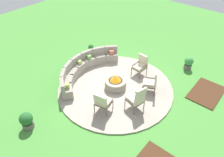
{
  "coord_description": "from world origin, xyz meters",
  "views": [
    {
      "loc": [
        -5.64,
        -4.5,
        6.35
      ],
      "look_at": [
        0.0,
        0.2,
        0.45
      ],
      "focal_mm": 34.26,
      "sensor_mm": 36.0,
      "label": 1
    }
  ],
  "objects_px": {
    "potted_plant_1": "(189,63)",
    "potted_plant_2": "(27,120)",
    "lounge_chair_back_left": "(152,82)",
    "potted_plant_0": "(91,50)",
    "lounge_chair_back_right": "(141,65)",
    "curved_stone_bench": "(84,68)",
    "fire_pit": "(115,83)",
    "lounge_chair_front_right": "(137,99)",
    "lounge_chair_front_left": "(102,101)"
  },
  "relations": [
    {
      "from": "potted_plant_0",
      "to": "potted_plant_1",
      "type": "height_order",
      "value": "potted_plant_1"
    },
    {
      "from": "lounge_chair_front_left",
      "to": "potted_plant_1",
      "type": "distance_m",
      "value": 5.09
    },
    {
      "from": "curved_stone_bench",
      "to": "lounge_chair_back_right",
      "type": "distance_m",
      "value": 2.67
    },
    {
      "from": "fire_pit",
      "to": "curved_stone_bench",
      "type": "xyz_separation_m",
      "value": [
        -0.14,
        1.79,
        0.06
      ]
    },
    {
      "from": "curved_stone_bench",
      "to": "potted_plant_0",
      "type": "distance_m",
      "value": 1.76
    },
    {
      "from": "lounge_chair_front_left",
      "to": "lounge_chair_front_right",
      "type": "bearing_deg",
      "value": 32.32
    },
    {
      "from": "lounge_chair_front_right",
      "to": "lounge_chair_back_right",
      "type": "xyz_separation_m",
      "value": [
        2.04,
        1.18,
        -0.03
      ]
    },
    {
      "from": "lounge_chair_front_right",
      "to": "lounge_chair_back_left",
      "type": "height_order",
      "value": "lounge_chair_front_right"
    },
    {
      "from": "curved_stone_bench",
      "to": "lounge_chair_front_right",
      "type": "xyz_separation_m",
      "value": [
        -0.37,
        -3.26,
        0.26
      ]
    },
    {
      "from": "curved_stone_bench",
      "to": "lounge_chair_front_left",
      "type": "height_order",
      "value": "lounge_chair_front_left"
    },
    {
      "from": "potted_plant_0",
      "to": "potted_plant_1",
      "type": "xyz_separation_m",
      "value": [
        2.15,
        -4.61,
        0.03
      ]
    },
    {
      "from": "fire_pit",
      "to": "lounge_chair_front_right",
      "type": "height_order",
      "value": "lounge_chair_front_right"
    },
    {
      "from": "fire_pit",
      "to": "curved_stone_bench",
      "type": "relative_size",
      "value": 0.24
    },
    {
      "from": "fire_pit",
      "to": "potted_plant_0",
      "type": "height_order",
      "value": "fire_pit"
    },
    {
      "from": "lounge_chair_back_left",
      "to": "potted_plant_0",
      "type": "xyz_separation_m",
      "value": [
        0.56,
        4.11,
        -0.29
      ]
    },
    {
      "from": "curved_stone_bench",
      "to": "lounge_chair_front_right",
      "type": "relative_size",
      "value": 3.4
    },
    {
      "from": "lounge_chair_front_right",
      "to": "potted_plant_2",
      "type": "xyz_separation_m",
      "value": [
        -3.22,
        2.55,
        -0.27
      ]
    },
    {
      "from": "potted_plant_1",
      "to": "fire_pit",
      "type": "bearing_deg",
      "value": 151.98
    },
    {
      "from": "lounge_chair_front_right",
      "to": "potted_plant_1",
      "type": "bearing_deg",
      "value": 7.23
    },
    {
      "from": "lounge_chair_back_left",
      "to": "potted_plant_2",
      "type": "height_order",
      "value": "lounge_chair_back_left"
    },
    {
      "from": "lounge_chair_front_left",
      "to": "potted_plant_1",
      "type": "bearing_deg",
      "value": 62.61
    },
    {
      "from": "lounge_chair_back_left",
      "to": "lounge_chair_back_right",
      "type": "relative_size",
      "value": 1.05
    },
    {
      "from": "lounge_chair_back_left",
      "to": "potted_plant_2",
      "type": "distance_m",
      "value": 5.12
    },
    {
      "from": "potted_plant_1",
      "to": "lounge_chair_front_left",
      "type": "bearing_deg",
      "value": 165.06
    },
    {
      "from": "lounge_chair_front_right",
      "to": "potted_plant_0",
      "type": "relative_size",
      "value": 1.87
    },
    {
      "from": "lounge_chair_front_right",
      "to": "potted_plant_1",
      "type": "xyz_separation_m",
      "value": [
        3.98,
        -0.38,
        -0.27
      ]
    },
    {
      "from": "potted_plant_1",
      "to": "potted_plant_2",
      "type": "height_order",
      "value": "potted_plant_2"
    },
    {
      "from": "fire_pit",
      "to": "potted_plant_1",
      "type": "relative_size",
      "value": 1.4
    },
    {
      "from": "lounge_chair_back_right",
      "to": "potted_plant_0",
      "type": "height_order",
      "value": "lounge_chair_back_right"
    },
    {
      "from": "potted_plant_2",
      "to": "potted_plant_1",
      "type": "bearing_deg",
      "value": -22.13
    },
    {
      "from": "fire_pit",
      "to": "potted_plant_2",
      "type": "relative_size",
      "value": 1.34
    },
    {
      "from": "lounge_chair_front_left",
      "to": "lounge_chair_back_right",
      "type": "xyz_separation_m",
      "value": [
        2.96,
        0.24,
        0.0
      ]
    },
    {
      "from": "lounge_chair_back_right",
      "to": "potted_plant_1",
      "type": "xyz_separation_m",
      "value": [
        1.95,
        -1.55,
        -0.24
      ]
    },
    {
      "from": "potted_plant_1",
      "to": "potted_plant_0",
      "type": "bearing_deg",
      "value": 114.97
    },
    {
      "from": "potted_plant_0",
      "to": "lounge_chair_back_left",
      "type": "bearing_deg",
      "value": -97.72
    },
    {
      "from": "lounge_chair_front_left",
      "to": "curved_stone_bench",
      "type": "bearing_deg",
      "value": 138.3
    },
    {
      "from": "lounge_chair_back_left",
      "to": "lounge_chair_back_right",
      "type": "xyz_separation_m",
      "value": [
        0.76,
        1.06,
        -0.01
      ]
    },
    {
      "from": "curved_stone_bench",
      "to": "lounge_chair_back_right",
      "type": "xyz_separation_m",
      "value": [
        1.66,
        -2.08,
        0.23
      ]
    },
    {
      "from": "lounge_chair_front_right",
      "to": "potted_plant_0",
      "type": "bearing_deg",
      "value": 79.19
    },
    {
      "from": "potted_plant_1",
      "to": "lounge_chair_front_right",
      "type": "bearing_deg",
      "value": 174.62
    },
    {
      "from": "lounge_chair_front_right",
      "to": "lounge_chair_back_left",
      "type": "relative_size",
      "value": 1.08
    },
    {
      "from": "lounge_chair_back_right",
      "to": "potted_plant_0",
      "type": "relative_size",
      "value": 1.65
    },
    {
      "from": "lounge_chair_front_right",
      "to": "potted_plant_2",
      "type": "distance_m",
      "value": 4.12
    },
    {
      "from": "fire_pit",
      "to": "potted_plant_2",
      "type": "height_order",
      "value": "fire_pit"
    },
    {
      "from": "lounge_chair_back_right",
      "to": "curved_stone_bench",
      "type": "bearing_deg",
      "value": 43.14
    },
    {
      "from": "fire_pit",
      "to": "curved_stone_bench",
      "type": "bearing_deg",
      "value": 94.59
    },
    {
      "from": "lounge_chair_back_right",
      "to": "potted_plant_1",
      "type": "distance_m",
      "value": 2.5
    },
    {
      "from": "fire_pit",
      "to": "potted_plant_1",
      "type": "distance_m",
      "value": 3.92
    },
    {
      "from": "fire_pit",
      "to": "lounge_chair_front_left",
      "type": "distance_m",
      "value": 1.57
    },
    {
      "from": "lounge_chair_front_left",
      "to": "lounge_chair_back_left",
      "type": "relative_size",
      "value": 0.94
    }
  ]
}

